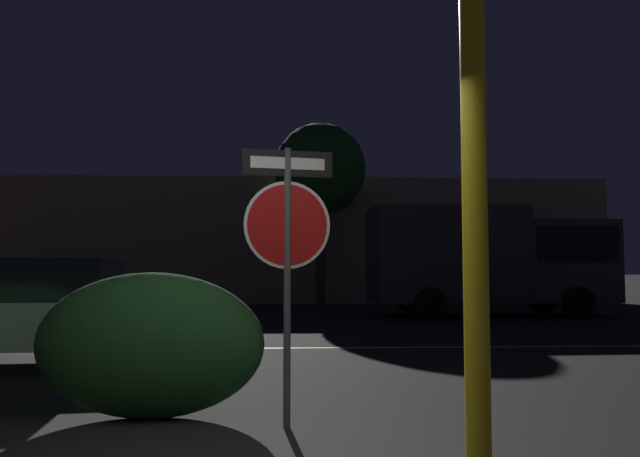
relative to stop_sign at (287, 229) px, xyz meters
The scene contains 8 objects.
road_center_stripe 5.40m from the stop_sign, 92.55° to the left, with size 41.59×0.12×0.01m, color gold.
stop_sign is the anchor object (origin of this frame).
yellow_pole_right 1.88m from the stop_sign, 51.84° to the right, with size 0.16×0.16×3.38m, color yellow.
hedge_bush_2 1.60m from the stop_sign, 163.41° to the left, with size 2.00×0.78×1.28m, color #1E4C23.
passing_car_2 4.84m from the stop_sign, 134.34° to the left, with size 4.36×2.27×1.45m.
delivery_truck 13.12m from the stop_sign, 64.36° to the left, with size 6.67×2.57×2.98m.
tree_0 17.11m from the stop_sign, 86.26° to the left, with size 3.27×3.27×6.50m.
building_backdrop 19.96m from the stop_sign, 93.85° to the left, with size 27.00×3.92×4.76m, color #7A6B5B.
Camera 1 is at (0.25, -3.73, 1.31)m, focal length 35.00 mm.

